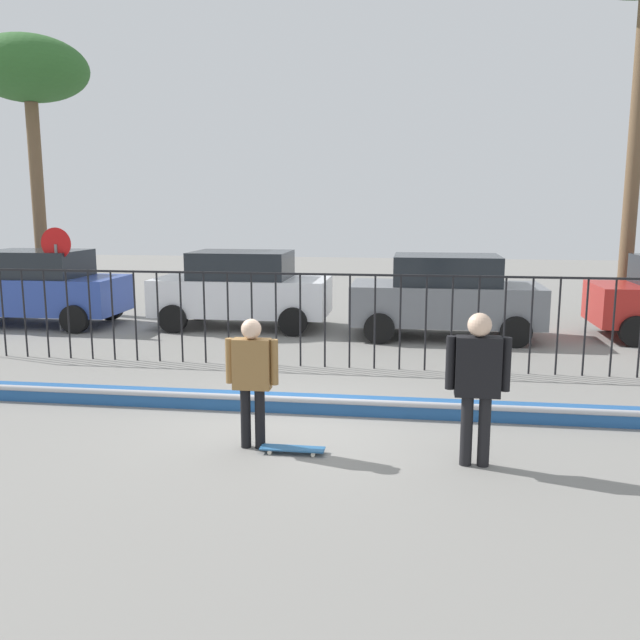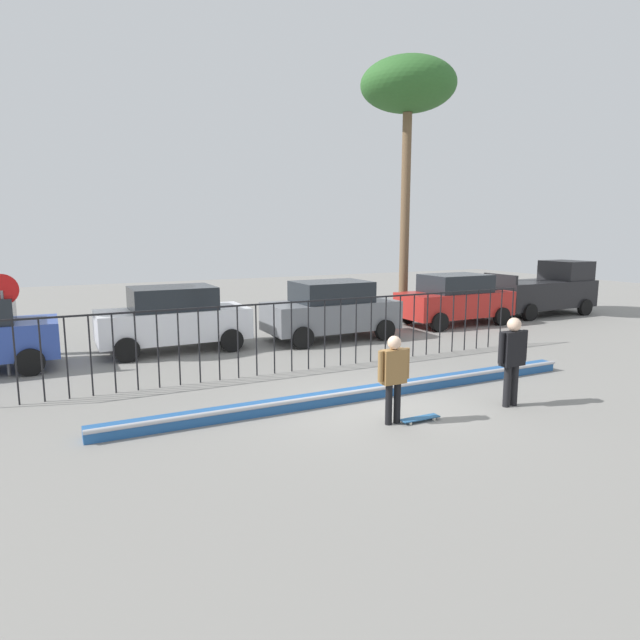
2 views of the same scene
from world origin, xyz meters
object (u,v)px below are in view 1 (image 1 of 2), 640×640
Objects in this scene: skateboarder at (252,371)px; skateboard at (292,449)px; camera_operator at (478,375)px; stop_sign at (57,265)px; parked_car_gray at (446,296)px; parked_car_blue at (38,287)px; parked_car_white at (242,289)px; palm_tree_short at (29,74)px.

skateboard is (0.53, -0.13, -0.93)m from skateboarder.
stop_sign is at bearing -30.93° from camera_operator.
stop_sign reaches higher than parked_car_gray.
skateboarder reaches higher than skateboard.
skateboarder is 9.61m from stop_sign.
stop_sign reaches higher than parked_car_blue.
parked_car_white is (-4.99, 8.34, -0.12)m from camera_operator.
camera_operator is at bearing -86.02° from parked_car_gray.
stop_sign is at bearing 155.66° from skateboard.
camera_operator is at bearing -38.04° from stop_sign.
skateboarder is 0.66× the size of stop_sign.
skateboarder is 0.38× the size of parked_car_white.
palm_tree_short is (-2.22, 3.09, 4.98)m from stop_sign.
camera_operator is at bearing -54.84° from parked_car_white.
parked_car_blue is 1.00× the size of parked_car_white.
camera_operator is 0.24× the size of palm_tree_short.
skateboarder is 8.46m from parked_car_white.
skateboard is at bearing -101.87° from parked_car_gray.
parked_car_blue is at bearing -171.38° from parked_car_white.
parked_car_white is at bearing -16.98° from palm_tree_short.
skateboard is 0.32× the size of stop_sign.
palm_tree_short is at bearing 161.40° from skateboarder.
parked_car_blue reaches higher than skateboard.
camera_operator is at bearing -42.02° from palm_tree_short.
stop_sign is 6.27m from palm_tree_short.
skateboarder is at bearing -46.45° from parked_car_blue.
skateboarder is 8.04m from parked_car_gray.
skateboard is 0.19× the size of parked_car_gray.
parked_car_blue is (-8.03, 7.88, 0.91)m from skateboard.
parked_car_gray is at bearing -2.21° from parked_car_white.
palm_tree_short is (-6.46, 1.97, 5.62)m from parked_car_white.
camera_operator is 0.73× the size of stop_sign.
parked_car_gray is at bearing 101.06° from skateboarder.
skateboard is at bearing 5.34° from camera_operator.
parked_car_gray is at bearing -12.53° from palm_tree_short.
skateboard is 8.78m from parked_car_white.
camera_operator is (2.71, -0.20, 0.10)m from skateboarder.
parked_car_white is (-2.80, 8.27, 0.91)m from skateboard.
parked_car_white is 1.72× the size of stop_sign.
parked_car_blue is (-7.50, 7.75, -0.02)m from skateboarder.
stop_sign is (-9.23, 7.22, 0.53)m from camera_operator.
skateboarder is 0.22× the size of palm_tree_short.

